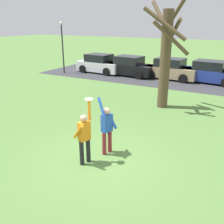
{
  "coord_description": "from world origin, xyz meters",
  "views": [
    {
      "loc": [
        3.87,
        -6.23,
        4.3
      ],
      "look_at": [
        -0.11,
        1.07,
        1.28
      ],
      "focal_mm": 40.35,
      "sensor_mm": 36.0,
      "label": 1
    }
  ],
  "objects_px": {
    "parked_car_white": "(100,64)",
    "parked_car_tan": "(171,70)",
    "lamppost_by_lot": "(62,42)",
    "frisbee_disc": "(89,99)",
    "parked_car_blue": "(210,73)",
    "person_catcher": "(84,135)",
    "bare_tree_tall": "(166,54)",
    "person_defender": "(107,127)",
    "parked_car_black": "(130,67)"
  },
  "relations": [
    {
      "from": "parked_car_white",
      "to": "parked_car_tan",
      "type": "height_order",
      "value": "same"
    },
    {
      "from": "parked_car_tan",
      "to": "lamppost_by_lot",
      "type": "xyz_separation_m",
      "value": [
        -8.88,
        -2.11,
        1.86
      ]
    },
    {
      "from": "frisbee_disc",
      "to": "parked_car_blue",
      "type": "distance_m",
      "value": 13.7
    },
    {
      "from": "person_catcher",
      "to": "bare_tree_tall",
      "type": "height_order",
      "value": "bare_tree_tall"
    },
    {
      "from": "parked_car_tan",
      "to": "person_catcher",
      "type": "bearing_deg",
      "value": -80.24
    },
    {
      "from": "bare_tree_tall",
      "to": "person_defender",
      "type": "bearing_deg",
      "value": -91.34
    },
    {
      "from": "parked_car_black",
      "to": "lamppost_by_lot",
      "type": "relative_size",
      "value": 0.99
    },
    {
      "from": "frisbee_disc",
      "to": "parked_car_tan",
      "type": "height_order",
      "value": "frisbee_disc"
    },
    {
      "from": "person_catcher",
      "to": "frisbee_disc",
      "type": "bearing_deg",
      "value": 0.0
    },
    {
      "from": "parked_car_black",
      "to": "parked_car_tan",
      "type": "bearing_deg",
      "value": 11.17
    },
    {
      "from": "person_defender",
      "to": "parked_car_blue",
      "type": "relative_size",
      "value": 0.48
    },
    {
      "from": "lamppost_by_lot",
      "to": "parked_car_blue",
      "type": "bearing_deg",
      "value": 10.77
    },
    {
      "from": "frisbee_disc",
      "to": "bare_tree_tall",
      "type": "relative_size",
      "value": 0.04
    },
    {
      "from": "person_catcher",
      "to": "parked_car_white",
      "type": "relative_size",
      "value": 0.49
    },
    {
      "from": "parked_car_white",
      "to": "parked_car_black",
      "type": "distance_m",
      "value": 2.87
    },
    {
      "from": "parked_car_tan",
      "to": "bare_tree_tall",
      "type": "distance_m",
      "value": 7.49
    },
    {
      "from": "parked_car_black",
      "to": "lamppost_by_lot",
      "type": "xyz_separation_m",
      "value": [
        -5.54,
        -1.74,
        1.86
      ]
    },
    {
      "from": "person_catcher",
      "to": "parked_car_blue",
      "type": "height_order",
      "value": "person_catcher"
    },
    {
      "from": "person_defender",
      "to": "frisbee_disc",
      "type": "distance_m",
      "value": 1.32
    },
    {
      "from": "person_catcher",
      "to": "lamppost_by_lot",
      "type": "xyz_separation_m",
      "value": [
        -10.08,
        11.5,
        1.6
      ]
    },
    {
      "from": "person_defender",
      "to": "parked_car_white",
      "type": "distance_m",
      "value": 14.5
    },
    {
      "from": "person_defender",
      "to": "parked_car_blue",
      "type": "bearing_deg",
      "value": -168.36
    },
    {
      "from": "bare_tree_tall",
      "to": "parked_car_blue",
      "type": "bearing_deg",
      "value": 79.85
    },
    {
      "from": "parked_car_white",
      "to": "parked_car_blue",
      "type": "height_order",
      "value": "same"
    },
    {
      "from": "parked_car_white",
      "to": "parked_car_black",
      "type": "xyz_separation_m",
      "value": [
        2.87,
        0.05,
        0.0
      ]
    },
    {
      "from": "bare_tree_tall",
      "to": "lamppost_by_lot",
      "type": "xyz_separation_m",
      "value": [
        -10.5,
        4.91,
        -0.19
      ]
    },
    {
      "from": "person_defender",
      "to": "parked_car_black",
      "type": "bearing_deg",
      "value": -140.75
    },
    {
      "from": "parked_car_tan",
      "to": "lamppost_by_lot",
      "type": "height_order",
      "value": "lamppost_by_lot"
    },
    {
      "from": "parked_car_white",
      "to": "bare_tree_tall",
      "type": "relative_size",
      "value": 0.72
    },
    {
      "from": "person_catcher",
      "to": "lamppost_by_lot",
      "type": "height_order",
      "value": "lamppost_by_lot"
    },
    {
      "from": "frisbee_disc",
      "to": "bare_tree_tall",
      "type": "distance_m",
      "value": 6.43
    },
    {
      "from": "person_catcher",
      "to": "parked_car_white",
      "type": "bearing_deg",
      "value": 47.23
    },
    {
      "from": "parked_car_white",
      "to": "frisbee_disc",
      "type": "bearing_deg",
      "value": -55.34
    },
    {
      "from": "parked_car_black",
      "to": "parked_car_white",
      "type": "bearing_deg",
      "value": -174.2
    },
    {
      "from": "person_defender",
      "to": "lamppost_by_lot",
      "type": "relative_size",
      "value": 0.48
    },
    {
      "from": "bare_tree_tall",
      "to": "lamppost_by_lot",
      "type": "relative_size",
      "value": 1.38
    },
    {
      "from": "parked_car_tan",
      "to": "parked_car_blue",
      "type": "xyz_separation_m",
      "value": [
        2.9,
        0.13,
        0.0
      ]
    },
    {
      "from": "parked_car_tan",
      "to": "bare_tree_tall",
      "type": "bearing_deg",
      "value": -72.26
    },
    {
      "from": "parked_car_blue",
      "to": "bare_tree_tall",
      "type": "distance_m",
      "value": 7.54
    },
    {
      "from": "frisbee_disc",
      "to": "parked_car_black",
      "type": "height_order",
      "value": "frisbee_disc"
    },
    {
      "from": "lamppost_by_lot",
      "to": "parked_car_black",
      "type": "bearing_deg",
      "value": 17.4
    },
    {
      "from": "bare_tree_tall",
      "to": "lamppost_by_lot",
      "type": "bearing_deg",
      "value": 154.96
    },
    {
      "from": "person_catcher",
      "to": "bare_tree_tall",
      "type": "xyz_separation_m",
      "value": [
        0.42,
        6.6,
        1.79
      ]
    },
    {
      "from": "person_catcher",
      "to": "bare_tree_tall",
      "type": "distance_m",
      "value": 6.85
    },
    {
      "from": "parked_car_black",
      "to": "person_defender",
      "type": "bearing_deg",
      "value": -63.94
    },
    {
      "from": "parked_car_blue",
      "to": "bare_tree_tall",
      "type": "bearing_deg",
      "value": -95.43
    },
    {
      "from": "person_catcher",
      "to": "parked_car_blue",
      "type": "xyz_separation_m",
      "value": [
        1.7,
        13.74,
        -0.25
      ]
    },
    {
      "from": "parked_car_white",
      "to": "parked_car_tan",
      "type": "bearing_deg",
      "value": 8.7
    },
    {
      "from": "parked_car_white",
      "to": "lamppost_by_lot",
      "type": "distance_m",
      "value": 3.66
    },
    {
      "from": "parked_car_tan",
      "to": "bare_tree_tall",
      "type": "relative_size",
      "value": 0.72
    }
  ]
}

